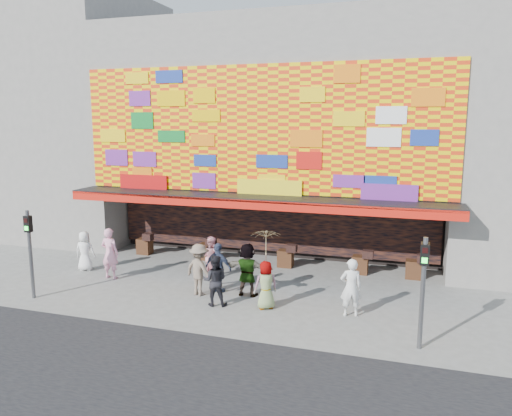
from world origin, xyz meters
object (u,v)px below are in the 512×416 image
Objects in this scene: signal_right at (423,281)px; ped_a at (85,251)px; ped_d at (199,270)px; ped_e at (218,268)px; ped_i at (212,257)px; ped_c at (215,280)px; ped_g at (266,285)px; parasol at (266,244)px; ped_f at (247,270)px; ped_h at (351,288)px; ped_b at (110,253)px; signal_left at (30,244)px.

ped_a is (-12.68, 3.20, -1.07)m from signal_right.
ped_a is 5.64m from ped_d.
ped_e is at bearing -119.41° from ped_d.
signal_right is 8.55m from ped_i.
ped_c reaches higher than ped_a.
ped_e is 1.13× the size of ped_g.
parasol reaches higher than ped_c.
ped_a is 0.86× the size of ped_f.
ped_e is at bearing 152.41° from ped_i.
ped_f is 1.02× the size of ped_h.
ped_b is 4.49m from ped_e.
ped_f is (-5.59, 2.42, -0.94)m from signal_right.
ped_g is (6.48, -1.16, -0.19)m from ped_b.
ped_b reaches higher than ped_d.
signal_left is 1.66× the size of ped_h.
parasol is at bearing -171.13° from ped_d.
ped_f is at bearing -28.53° from ped_h.
ped_e is 0.97× the size of parasol.
ped_g is 0.86× the size of ped_h.
ped_f reaches higher than ped_d.
ped_c reaches higher than ped_g.
ped_d is 0.99× the size of ped_h.
parasol is (-4.66, 1.47, 0.27)m from signal_right.
ped_h is at bearing -170.16° from ped_i.
ped_h is at bearing 170.31° from ped_f.
ped_e is at bearing -86.64° from ped_c.
ped_b is at bearing 51.47° from ped_i.
signal_right reaches higher than ped_c.
ped_c is at bearing -27.29° from ped_g.
ped_f is at bearing 161.86° from ped_a.
ped_e is at bearing 2.00° from ped_f.
signal_left reaches higher than parasol.
signal_left reaches higher than ped_a.
ped_c is at bearing 11.50° from signal_left.
ped_b is (1.54, -0.57, 0.18)m from ped_a.
parasol reaches higher than ped_g.
ped_e is 0.95× the size of ped_f.
parasol is (1.65, 0.23, 1.29)m from ped_c.
ped_a is 1.65m from ped_b.
signal_right is (12.40, 0.00, 0.00)m from signal_left.
ped_i is (-0.36, 1.93, -0.09)m from ped_d.
signal_right reaches higher than ped_h.
signal_right is at bearing -175.54° from ped_i.
ped_c is 0.92× the size of parasol.
parasol is at bearing 144.85° from ped_g.
ped_c is 0.91× the size of ped_f.
ped_h is (4.63, -0.74, 0.03)m from ped_e.
ped_f reaches higher than ped_h.
ped_b is at bearing -22.76° from ped_h.
signal_right is at bearing 167.69° from ped_b.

